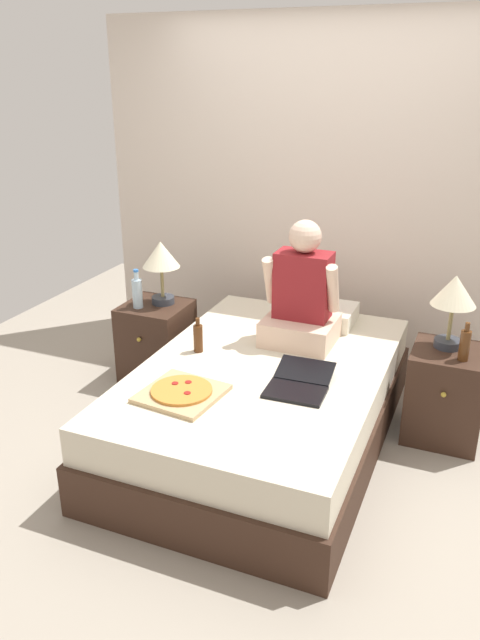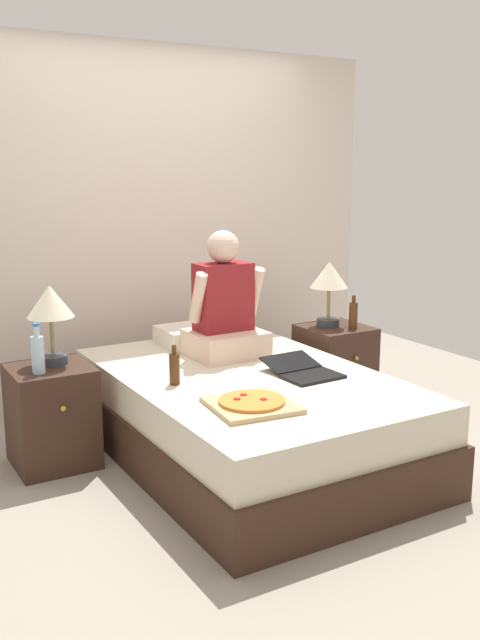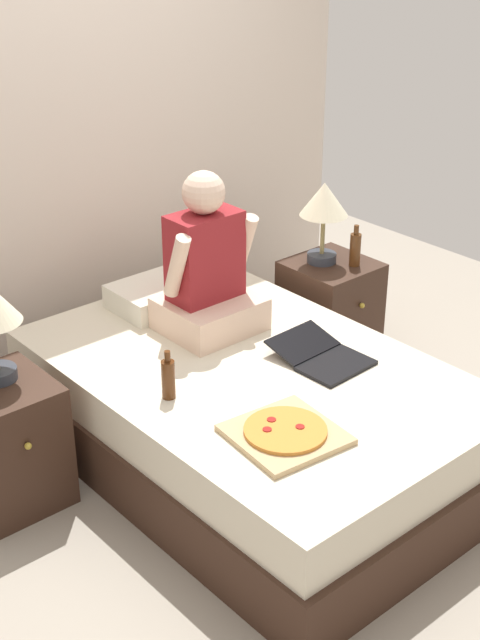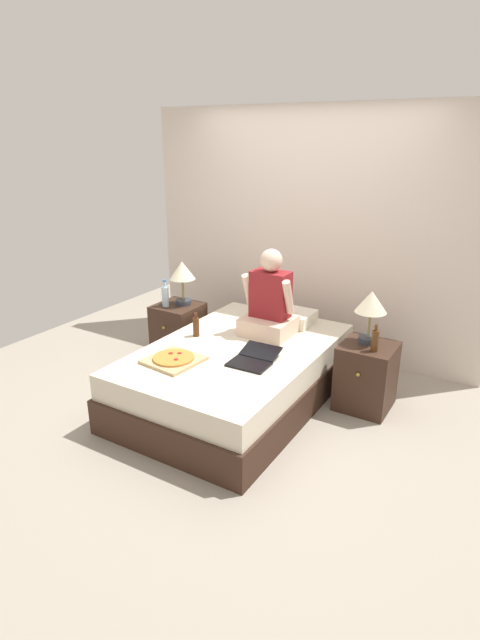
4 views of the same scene
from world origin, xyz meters
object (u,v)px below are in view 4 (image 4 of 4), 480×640
nightstand_right (366,376)px  lamp_on_left_nightstand (182,273)px  nightstand_left (179,331)px  beer_bottle (375,340)px  beer_bottle_on_bed (196,326)px  laptop (253,360)px  water_bottle (165,296)px  lamp_on_right_nightstand (371,306)px  bed (236,374)px  pizza_box (174,359)px  person_seated (270,304)px

nightstand_right → lamp_on_left_nightstand: bearing=178.5°
nightstand_left → beer_bottle: (2.07, -0.10, 0.38)m
nightstand_left → beer_bottle_on_bed: beer_bottle_on_bed is taller
lamp_on_left_nightstand → laptop: bearing=-30.0°
lamp_on_left_nightstand → beer_bottle: lamp_on_left_nightstand is taller
nightstand_left → water_bottle: (-0.08, -0.09, 0.40)m
lamp_on_right_nightstand → beer_bottle_on_bed: lamp_on_right_nightstand is taller
nightstand_left → lamp_on_right_nightstand: 2.07m
laptop → lamp_on_right_nightstand: bearing=45.4°
beer_bottle → bed: bearing=-160.8°
bed → laptop: laptop is taller
nightstand_left → pizza_box: size_ratio=1.30×
water_bottle → beer_bottle_on_bed: bearing=-29.0°
nightstand_left → beer_bottle_on_bed: size_ratio=2.61×
beer_bottle → nightstand_left: bearing=177.2°
person_seated → beer_bottle_on_bed: 0.69m
lamp_on_left_nightstand → water_bottle: 0.28m
nightstand_right → water_bottle: bearing=-177.5°
lamp_on_left_nightstand → nightstand_right: 2.06m
nightstand_left → lamp_on_right_nightstand: (1.97, 0.05, 0.61)m
beer_bottle → laptop: beer_bottle is taller
person_seated → laptop: bearing=-73.5°
nightstand_right → lamp_on_right_nightstand: lamp_on_right_nightstand is taller
lamp_on_right_nightstand → laptop: (-0.70, -0.71, -0.37)m
laptop → beer_bottle: bearing=35.0°
lamp_on_left_nightstand → beer_bottle: 2.05m
nightstand_left → water_bottle: 0.42m
beer_bottle → laptop: bearing=-145.0°
bed → water_bottle: 1.23m
beer_bottle_on_bed → beer_bottle: bearing=12.8°
nightstand_right → laptop: bearing=-137.9°
bed → nightstand_left: nightstand_left is taller
person_seated → pizza_box: size_ratio=1.77×
lamp_on_left_nightstand → person_seated: person_seated is taller
person_seated → pizza_box: (-0.37, -0.93, -0.27)m
beer_bottle → laptop: size_ratio=0.54×
water_bottle → nightstand_right: size_ratio=0.48×
water_bottle → nightstand_right: 2.12m
lamp_on_left_nightstand → nightstand_right: bearing=-1.5°
bed → nightstand_left: bearing=154.7°
pizza_box → bed: bearing=61.2°
nightstand_left → lamp_on_right_nightstand: bearing=1.5°
nightstand_left → water_bottle: water_bottle is taller
nightstand_right → person_seated: 1.05m
bed → beer_bottle_on_bed: (-0.44, 0.03, 0.35)m
lamp_on_left_nightstand → pizza_box: size_ratio=1.02×
lamp_on_left_nightstand → lamp_on_right_nightstand: same height
pizza_box → beer_bottle_on_bed: (-0.16, 0.54, 0.07)m
beer_bottle → beer_bottle_on_bed: bearing=-167.2°
bed → pizza_box: (-0.28, -0.51, 0.28)m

